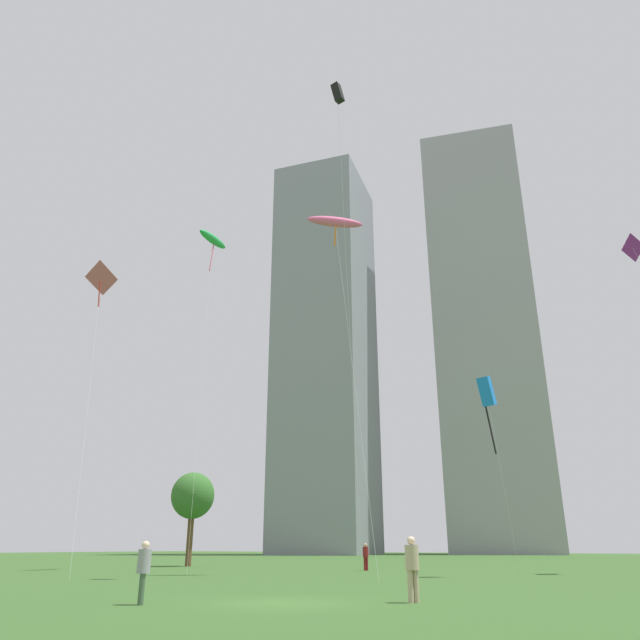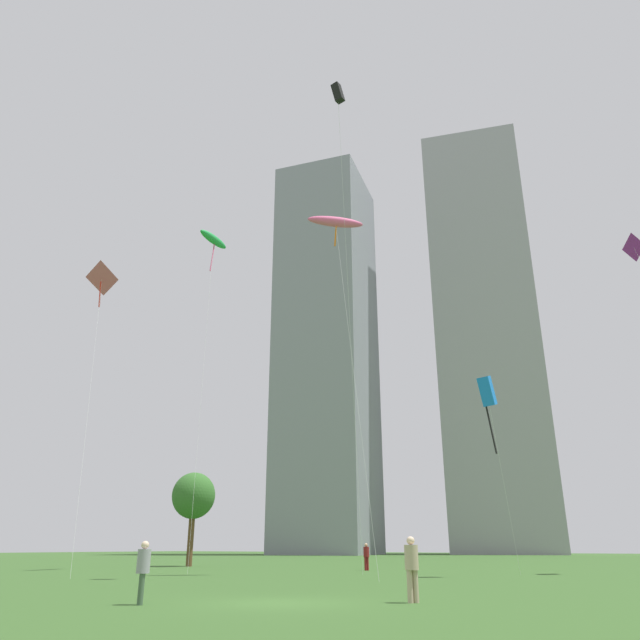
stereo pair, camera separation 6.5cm
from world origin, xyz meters
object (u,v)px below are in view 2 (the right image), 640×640
at_px(person_standing_2, 412,564).
at_px(kite_flying_5, 487,393).
at_px(kite_flying_1, 338,96).
at_px(kite_flying_0, 335,222).
at_px(kite_flying_2, 102,280).
at_px(kite_flying_3, 213,240).
at_px(distant_highrise_1, 486,333).
at_px(person_standing_1, 143,567).
at_px(distant_highrise_0, 327,350).
at_px(park_tree_0, 194,496).
at_px(kite_flying_4, 635,249).
at_px(person_standing_3, 366,555).

distance_m(person_standing_2, kite_flying_5, 19.04).
height_order(person_standing_2, kite_flying_1, kite_flying_1).
distance_m(kite_flying_0, kite_flying_5, 15.31).
relative_size(kite_flying_2, kite_flying_5, 1.84).
distance_m(kite_flying_3, distant_highrise_1, 100.53).
relative_size(person_standing_1, kite_flying_1, 0.06).
bearing_deg(person_standing_1, person_standing_2, 76.13).
bearing_deg(distant_highrise_0, kite_flying_2, -82.08).
distance_m(person_standing_1, kite_flying_2, 30.06).
distance_m(kite_flying_1, kite_flying_5, 21.23).
relative_size(person_standing_1, person_standing_2, 0.93).
xyz_separation_m(person_standing_2, distant_highrise_1, (-28.79, 113.78, 46.08)).
bearing_deg(park_tree_0, kite_flying_0, -22.75).
height_order(kite_flying_1, distant_highrise_0, distant_highrise_0).
height_order(kite_flying_0, distant_highrise_0, distant_highrise_0).
distance_m(kite_flying_1, distant_highrise_0, 92.61).
height_order(distant_highrise_0, distant_highrise_1, distant_highrise_1).
xyz_separation_m(person_standing_1, park_tree_0, (-22.76, 26.26, 4.49)).
height_order(kite_flying_0, kite_flying_2, kite_flying_0).
xyz_separation_m(kite_flying_1, kite_flying_2, (-18.45, -2.22, -9.68)).
bearing_deg(park_tree_0, kite_flying_2, -79.29).
xyz_separation_m(person_standing_1, kite_flying_3, (-17.07, 20.40, 24.48)).
bearing_deg(kite_flying_0, kite_flying_5, 18.69).
relative_size(person_standing_1, kite_flying_4, 0.08).
height_order(kite_flying_0, kite_flying_4, kite_flying_0).
distance_m(person_standing_2, kite_flying_2, 33.18).
xyz_separation_m(kite_flying_3, kite_flying_5, (21.32, 0.94, -15.52)).
bearing_deg(kite_flying_5, distant_highrise_1, 105.40).
relative_size(kite_flying_2, kite_flying_4, 0.93).
xyz_separation_m(person_standing_1, kite_flying_1, (-1.70, 14.65, 28.21)).
bearing_deg(park_tree_0, person_standing_1, -49.08).
relative_size(kite_flying_0, distant_highrise_0, 0.28).
bearing_deg(person_standing_2, park_tree_0, -87.96).
bearing_deg(person_standing_2, person_standing_3, -110.60).
height_order(person_standing_3, kite_flying_3, kite_flying_3).
bearing_deg(person_standing_1, kite_flying_5, 118.57).
xyz_separation_m(kite_flying_3, kite_flying_4, (29.98, 10.13, -4.52)).
xyz_separation_m(kite_flying_1, park_tree_0, (-21.07, 11.61, -23.72)).
relative_size(person_standing_2, kite_flying_5, 0.17).
bearing_deg(kite_flying_2, kite_flying_3, 68.87).
xyz_separation_m(kite_flying_0, kite_flying_3, (-12.86, 1.92, 3.08)).
bearing_deg(kite_flying_1, distant_highrise_1, 101.33).
bearing_deg(kite_flying_5, distant_highrise_0, 126.95).
relative_size(kite_flying_5, park_tree_0, 1.48).
bearing_deg(kite_flying_3, person_standing_2, -34.01).
xyz_separation_m(kite_flying_1, distant_highrise_1, (-20.79, 103.76, 17.94)).
bearing_deg(distant_highrise_0, kite_flying_3, -78.02).
xyz_separation_m(person_standing_2, kite_flying_1, (-8.00, 10.02, 28.14)).
xyz_separation_m(kite_flying_3, distant_highrise_1, (-5.42, 98.01, 21.68)).
bearing_deg(distant_highrise_1, kite_flying_4, -84.20).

